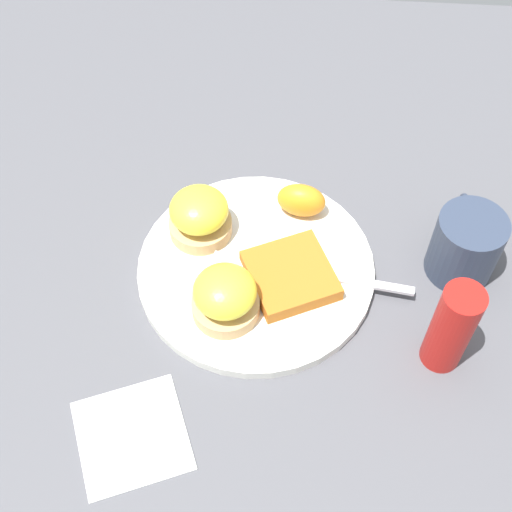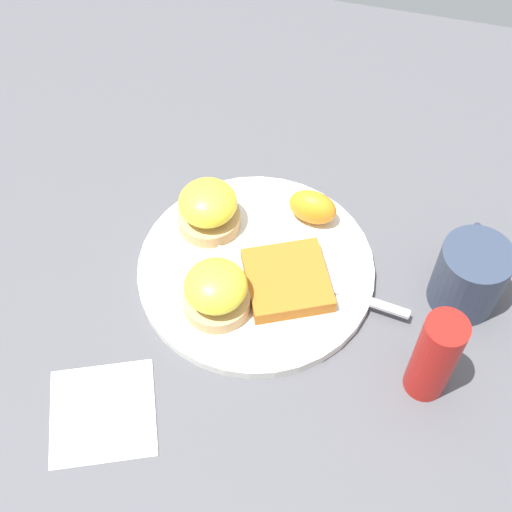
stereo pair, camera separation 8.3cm
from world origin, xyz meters
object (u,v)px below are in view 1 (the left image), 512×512
object	(u,v)px
fork	(298,271)
orange_wedge	(301,200)
sandwich_benedict_right	(225,296)
cup	(465,245)
hashbrown_patty	(290,275)
condiment_bottle	(452,328)
sandwich_benedict_left	(199,215)

from	to	relation	value
fork	orange_wedge	bearing A→B (deg)	0.50
sandwich_benedict_right	cup	world-z (taller)	cup
fork	cup	distance (m)	0.20
hashbrown_patty	condiment_bottle	world-z (taller)	condiment_bottle
hashbrown_patty	orange_wedge	xyz separation A→B (m)	(0.10, -0.01, 0.01)
orange_wedge	fork	distance (m)	0.09
fork	condiment_bottle	world-z (taller)	condiment_bottle
hashbrown_patty	orange_wedge	size ratio (longest dim) A/B	1.55
condiment_bottle	fork	bearing A→B (deg)	60.86
cup	hashbrown_patty	bearing A→B (deg)	102.35
orange_wedge	cup	distance (m)	0.20
sandwich_benedict_right	cup	size ratio (longest dim) A/B	0.70
sandwich_benedict_right	hashbrown_patty	world-z (taller)	sandwich_benedict_right
cup	condiment_bottle	xyz separation A→B (m)	(-0.12, 0.03, 0.02)
orange_wedge	cup	world-z (taller)	cup
orange_wedge	cup	bearing A→B (deg)	-107.30
sandwich_benedict_right	orange_wedge	world-z (taller)	sandwich_benedict_right
orange_wedge	fork	size ratio (longest dim) A/B	0.25
orange_wedge	condiment_bottle	world-z (taller)	condiment_bottle
sandwich_benedict_right	fork	size ratio (longest dim) A/B	0.32
hashbrown_patty	condiment_bottle	size ratio (longest dim) A/B	0.75
orange_wedge	condiment_bottle	xyz separation A→B (m)	(-0.18, -0.16, 0.03)
sandwich_benedict_right	condiment_bottle	distance (m)	0.24
sandwich_benedict_left	sandwich_benedict_right	size ratio (longest dim) A/B	1.00
sandwich_benedict_right	condiment_bottle	bearing A→B (deg)	-97.47
hashbrown_patty	condiment_bottle	distance (m)	0.19
sandwich_benedict_left	hashbrown_patty	size ratio (longest dim) A/B	0.82
hashbrown_patty	cup	bearing A→B (deg)	-77.65
hashbrown_patty	fork	xyz separation A→B (m)	(0.01, -0.01, -0.01)
sandwich_benedict_left	orange_wedge	bearing A→B (deg)	-71.83
cup	fork	bearing A→B (deg)	99.59
sandwich_benedict_left	sandwich_benedict_right	world-z (taller)	same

